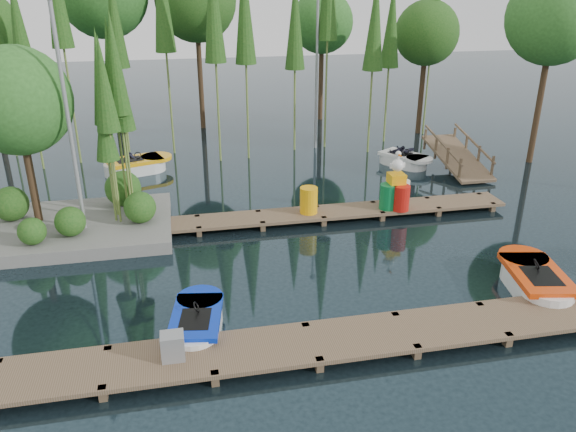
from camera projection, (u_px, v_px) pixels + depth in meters
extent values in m
plane|color=#1D2F36|center=(275.00, 259.00, 16.25)|extent=(90.00, 90.00, 0.00)
cube|color=brown|center=(312.00, 343.00, 12.10)|extent=(18.00, 1.50, 0.10)
cube|color=brown|center=(1.00, 371.00, 11.54)|extent=(0.16, 0.16, 0.50)
cube|color=brown|center=(103.00, 397.00, 10.81)|extent=(0.16, 0.16, 0.50)
cube|color=brown|center=(109.00, 358.00, 11.94)|extent=(0.16, 0.16, 0.50)
cube|color=brown|center=(215.00, 382.00, 11.21)|extent=(0.16, 0.16, 0.50)
cube|color=brown|center=(210.00, 345.00, 12.34)|extent=(0.16, 0.16, 0.50)
cube|color=brown|center=(319.00, 368.00, 11.61)|extent=(0.16, 0.16, 0.50)
cube|color=brown|center=(305.00, 334.00, 12.74)|extent=(0.16, 0.16, 0.50)
cube|color=brown|center=(416.00, 355.00, 12.01)|extent=(0.16, 0.16, 0.50)
cube|color=brown|center=(395.00, 323.00, 13.15)|extent=(0.16, 0.16, 0.50)
cube|color=brown|center=(507.00, 343.00, 12.41)|extent=(0.16, 0.16, 0.50)
cube|color=brown|center=(478.00, 313.00, 13.55)|extent=(0.16, 0.16, 0.50)
cube|color=brown|center=(557.00, 303.00, 13.95)|extent=(0.16, 0.16, 0.50)
cube|color=brown|center=(291.00, 215.00, 18.59)|extent=(15.00, 1.20, 0.10)
cube|color=brown|center=(64.00, 246.00, 16.92)|extent=(0.16, 0.16, 0.50)
cube|color=brown|center=(69.00, 233.00, 17.78)|extent=(0.16, 0.16, 0.50)
cube|color=brown|center=(133.00, 240.00, 17.30)|extent=(0.16, 0.16, 0.50)
cube|color=brown|center=(134.00, 228.00, 18.16)|extent=(0.16, 0.16, 0.50)
cube|color=brown|center=(199.00, 235.00, 17.67)|extent=(0.16, 0.16, 0.50)
cube|color=brown|center=(198.00, 223.00, 18.54)|extent=(0.16, 0.16, 0.50)
cube|color=brown|center=(263.00, 229.00, 18.05)|extent=(0.16, 0.16, 0.50)
cube|color=brown|center=(258.00, 218.00, 18.92)|extent=(0.16, 0.16, 0.50)
cube|color=brown|center=(324.00, 224.00, 18.43)|extent=(0.16, 0.16, 0.50)
cube|color=brown|center=(316.00, 213.00, 19.29)|extent=(0.16, 0.16, 0.50)
cube|color=brown|center=(382.00, 219.00, 18.81)|extent=(0.16, 0.16, 0.50)
cube|color=brown|center=(372.00, 209.00, 19.67)|extent=(0.16, 0.16, 0.50)
cube|color=brown|center=(438.00, 214.00, 19.19)|extent=(0.16, 0.16, 0.50)
cube|color=brown|center=(426.00, 204.00, 20.05)|extent=(0.16, 0.16, 0.50)
cube|color=brown|center=(492.00, 210.00, 19.56)|extent=(0.16, 0.16, 0.50)
cube|color=brown|center=(478.00, 200.00, 20.43)|extent=(0.16, 0.16, 0.50)
cube|color=slate|center=(71.00, 229.00, 17.77)|extent=(6.20, 4.20, 0.42)
sphere|color=#2C5A1C|center=(11.00, 204.00, 17.68)|extent=(1.10, 1.10, 1.10)
sphere|color=#2C5A1C|center=(70.00, 222.00, 16.65)|extent=(0.90, 0.90, 0.90)
sphere|color=#2C5A1C|center=(123.00, 188.00, 18.83)|extent=(1.20, 1.20, 1.20)
sphere|color=#2C5A1C|center=(32.00, 231.00, 16.12)|extent=(0.80, 0.80, 0.80)
sphere|color=#2C5A1C|center=(140.00, 207.00, 17.54)|extent=(1.00, 1.00, 1.00)
cylinder|color=#3D2A1A|center=(30.00, 172.00, 17.23)|extent=(0.24, 0.24, 3.60)
sphere|color=#327128|center=(17.00, 101.00, 16.37)|extent=(3.20, 3.20, 3.20)
cylinder|color=olive|center=(119.00, 136.00, 17.51)|extent=(0.07, 0.07, 5.93)
cone|color=#2C5A1C|center=(111.00, 68.00, 16.70)|extent=(0.70, 0.70, 2.97)
cylinder|color=olive|center=(109.00, 142.00, 17.36)|extent=(0.07, 0.07, 5.66)
cone|color=#2C5A1C|center=(100.00, 77.00, 16.58)|extent=(0.70, 0.70, 2.83)
cylinder|color=olive|center=(127.00, 146.00, 17.71)|extent=(0.07, 0.07, 5.22)
cone|color=#2C5A1C|center=(120.00, 88.00, 16.99)|extent=(0.70, 0.70, 2.61)
cylinder|color=olive|center=(112.00, 149.00, 16.85)|extent=(0.07, 0.07, 5.53)
cone|color=#2C5A1C|center=(103.00, 84.00, 16.09)|extent=(0.70, 0.70, 2.76)
cylinder|color=olive|center=(110.00, 172.00, 17.23)|extent=(0.07, 0.07, 4.01)
cone|color=#2C5A1C|center=(104.00, 127.00, 16.68)|extent=(0.70, 0.70, 2.01)
cylinder|color=olive|center=(123.00, 134.00, 17.40)|extent=(0.07, 0.07, 6.11)
cone|color=#2C5A1C|center=(115.00, 63.00, 16.56)|extent=(0.70, 0.70, 3.05)
cylinder|color=#3D2A1A|center=(541.00, 93.00, 23.67)|extent=(0.26, 0.26, 6.06)
sphere|color=#327128|center=(554.00, 17.00, 22.48)|extent=(3.81, 3.81, 3.81)
cylinder|color=#3D2A1A|center=(422.00, 85.00, 28.53)|extent=(0.26, 0.26, 5.02)
sphere|color=#2C5A1C|center=(427.00, 33.00, 27.55)|extent=(3.16, 3.16, 3.16)
cylinder|color=#3D2A1A|center=(321.00, 72.00, 31.34)|extent=(0.26, 0.26, 5.31)
sphere|color=#327128|center=(322.00, 22.00, 30.30)|extent=(3.34, 3.34, 3.34)
cylinder|color=#3D2A1A|center=(200.00, 67.00, 29.25)|extent=(0.26, 0.26, 6.46)
sphere|color=#2C5A1C|center=(196.00, 1.00, 27.99)|extent=(4.06, 4.06, 4.06)
cylinder|color=#3D2A1A|center=(111.00, 66.00, 28.33)|extent=(0.26, 0.26, 6.85)
cylinder|color=olive|center=(28.00, 80.00, 22.49)|extent=(0.09, 0.09, 7.48)
cone|color=#2C5A1C|center=(18.00, 25.00, 21.67)|extent=(0.90, 0.90, 4.11)
cylinder|color=olive|center=(64.00, 49.00, 22.86)|extent=(0.09, 0.09, 9.66)
cylinder|color=olive|center=(120.00, 69.00, 24.54)|extent=(0.09, 0.09, 7.69)
cone|color=#2C5A1C|center=(114.00, 17.00, 23.70)|extent=(0.90, 0.90, 4.23)
cylinder|color=olive|center=(166.00, 53.00, 24.35)|extent=(0.09, 0.09, 8.99)
cylinder|color=olive|center=(216.00, 64.00, 23.38)|extent=(0.09, 0.09, 8.44)
cone|color=#2C5A1C|center=(213.00, 3.00, 22.46)|extent=(0.90, 0.90, 4.64)
cylinder|color=olive|center=(246.00, 65.00, 23.78)|extent=(0.09, 0.09, 8.22)
cone|color=#2C5A1C|center=(245.00, 7.00, 22.88)|extent=(0.90, 0.90, 4.52)
cylinder|color=olive|center=(295.00, 70.00, 25.15)|extent=(0.09, 0.09, 7.41)
cone|color=#2C5A1C|center=(295.00, 21.00, 24.34)|extent=(0.90, 0.90, 4.07)
cylinder|color=olive|center=(327.00, 41.00, 25.18)|extent=(0.09, 0.09, 9.77)
cylinder|color=olive|center=(372.00, 71.00, 24.83)|extent=(0.09, 0.09, 7.40)
cone|color=#2C5A1C|center=(375.00, 22.00, 24.02)|extent=(0.90, 0.90, 4.07)
cylinder|color=olive|center=(389.00, 68.00, 26.57)|extent=(0.09, 0.09, 7.14)
cone|color=#2C5A1C|center=(392.00, 24.00, 25.79)|extent=(0.90, 0.90, 3.93)
cylinder|color=olive|center=(431.00, 48.00, 27.66)|extent=(0.09, 0.09, 8.61)
cylinder|color=gray|center=(70.00, 129.00, 16.11)|extent=(0.12, 0.12, 7.00)
cylinder|color=gray|center=(317.00, 73.00, 25.54)|extent=(0.12, 0.12, 7.00)
cube|color=brown|center=(457.00, 157.00, 23.57)|extent=(1.50, 3.94, 0.95)
cube|color=brown|center=(460.00, 169.00, 21.99)|extent=(0.08, 0.08, 0.90)
cube|color=brown|center=(447.00, 159.00, 22.93)|extent=(0.08, 0.08, 0.90)
cube|color=brown|center=(436.00, 149.00, 23.88)|extent=(0.08, 0.08, 0.90)
cube|color=brown|center=(425.00, 139.00, 24.83)|extent=(0.08, 0.08, 0.90)
cube|color=brown|center=(443.00, 145.00, 23.21)|extent=(0.06, 3.54, 0.83)
cube|color=brown|center=(492.00, 167.00, 22.25)|extent=(0.08, 0.08, 0.90)
cube|color=brown|center=(479.00, 156.00, 23.19)|extent=(0.08, 0.08, 0.90)
cube|color=brown|center=(466.00, 147.00, 24.14)|extent=(0.08, 0.08, 0.90)
cube|color=brown|center=(454.00, 138.00, 25.09)|extent=(0.08, 0.08, 0.90)
cube|color=brown|center=(474.00, 143.00, 23.47)|extent=(0.06, 3.54, 0.83)
cube|color=white|center=(197.00, 327.00, 12.76)|extent=(1.25, 1.25, 0.49)
cylinder|color=white|center=(200.00, 314.00, 13.26)|extent=(1.24, 1.24, 0.49)
cylinder|color=white|center=(194.00, 341.00, 12.26)|extent=(1.24, 1.24, 0.49)
cube|color=#072AB9|center=(196.00, 317.00, 12.66)|extent=(1.40, 2.04, 0.13)
cylinder|color=#072AB9|center=(200.00, 299.00, 13.39)|extent=(1.27, 1.27, 0.13)
cube|color=black|center=(195.00, 320.00, 12.48)|extent=(0.81, 0.99, 0.05)
torus|color=black|center=(196.00, 307.00, 12.71)|extent=(0.17, 0.27, 0.24)
cube|color=white|center=(535.00, 285.00, 14.45)|extent=(1.49, 1.50, 0.58)
cylinder|color=white|center=(526.00, 273.00, 15.03)|extent=(1.49, 1.49, 0.58)
cylinder|color=white|center=(546.00, 298.00, 13.86)|extent=(1.49, 1.49, 0.58)
cube|color=red|center=(538.00, 274.00, 14.32)|extent=(1.70, 2.42, 0.15)
cylinder|color=red|center=(523.00, 258.00, 15.18)|extent=(1.52, 1.52, 0.15)
cube|color=black|center=(541.00, 277.00, 14.11)|extent=(0.98, 1.18, 0.06)
torus|color=black|center=(536.00, 264.00, 14.38)|extent=(0.21, 0.32, 0.28)
cube|color=white|center=(135.00, 168.00, 23.37)|extent=(1.61, 1.60, 0.58)
cylinder|color=white|center=(150.00, 166.00, 23.66)|extent=(1.60, 1.60, 0.58)
cylinder|color=white|center=(120.00, 170.00, 23.08)|extent=(1.60, 1.60, 0.58)
cube|color=#FFAE0D|center=(135.00, 161.00, 23.25)|extent=(2.49, 1.92, 0.15)
cylinder|color=#FFAE0D|center=(156.00, 157.00, 23.67)|extent=(1.63, 1.63, 0.15)
cube|color=black|center=(129.00, 160.00, 23.13)|extent=(1.23, 1.07, 0.06)
torus|color=black|center=(138.00, 155.00, 23.24)|extent=(0.32, 0.24, 0.28)
imported|color=#1E1E2D|center=(127.00, 155.00, 23.01)|extent=(0.54, 0.47, 1.02)
cube|color=white|center=(403.00, 161.00, 24.30)|extent=(1.53, 1.53, 0.51)
cylinder|color=white|center=(414.00, 164.00, 23.93)|extent=(1.53, 1.53, 0.51)
cylinder|color=white|center=(392.00, 159.00, 24.67)|extent=(1.53, 1.53, 0.51)
cube|color=white|center=(403.00, 155.00, 24.19)|extent=(1.99, 2.23, 0.13)
cylinder|color=white|center=(419.00, 159.00, 23.65)|extent=(1.56, 1.56, 0.13)
cube|color=black|center=(400.00, 153.00, 24.30)|extent=(1.07, 1.14, 0.06)
torus|color=black|center=(406.00, 152.00, 24.03)|extent=(0.25, 0.29, 0.24)
imported|color=#1E1E2D|center=(399.00, 149.00, 24.25)|extent=(0.43, 0.46, 0.83)
imported|color=#1E1E2D|center=(410.00, 150.00, 24.26)|extent=(0.33, 0.36, 0.63)
cube|color=gray|center=(173.00, 346.00, 11.42)|extent=(0.47, 0.40, 0.58)
cylinder|color=#FFAE0D|center=(309.00, 200.00, 18.52)|extent=(0.59, 0.59, 0.88)
cylinder|color=#0B6A31|center=(388.00, 197.00, 18.85)|extent=(0.57, 0.57, 0.86)
cylinder|color=silver|center=(401.00, 192.00, 19.21)|extent=(0.57, 0.57, 0.86)
cylinder|color=red|center=(401.00, 198.00, 18.75)|extent=(0.57, 0.57, 0.86)
cube|color=#FFAE0D|center=(396.00, 178.00, 18.75)|extent=(0.53, 0.53, 0.33)
sphere|color=white|center=(397.00, 165.00, 18.58)|extent=(0.42, 0.42, 0.42)
cylinder|color=white|center=(398.00, 158.00, 18.48)|extent=(0.10, 0.10, 0.29)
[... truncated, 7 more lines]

